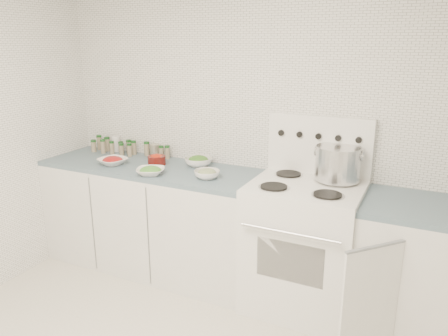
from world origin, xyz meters
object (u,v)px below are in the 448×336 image
bowl_tomato (113,161)px  stove (304,242)px  bowl_snowpea (151,171)px  stock_pot (338,162)px

bowl_tomato → stove: bearing=3.7°
stove → bowl_snowpea: stove is taller
bowl_tomato → bowl_snowpea: 0.45m
stove → bowl_tomato: stove is taller
stove → bowl_tomato: bearing=-176.3°
stock_pot → bowl_snowpea: (-1.32, -0.35, -0.14)m
stove → stock_pot: size_ratio=4.13×
stock_pot → bowl_tomato: bearing=-171.7°
stock_pot → bowl_snowpea: bearing=-165.0°
stock_pot → bowl_tomato: size_ratio=1.24×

